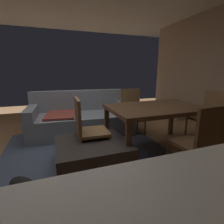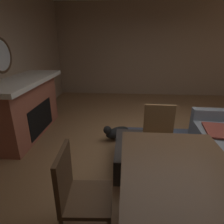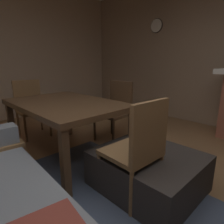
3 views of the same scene
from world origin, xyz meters
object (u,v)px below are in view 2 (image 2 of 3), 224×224
at_px(dining_chair_west, 159,134).
at_px(small_dog, 116,132).
at_px(fireplace, 25,107).
at_px(dining_table, 181,183).
at_px(ottoman_coffee_table, 143,155).
at_px(tv_remote, 150,148).
at_px(dining_chair_south, 77,190).
at_px(round_wall_mirror, 1,55).

bearing_deg(dining_chair_west, small_dog, -137.87).
distance_m(fireplace, dining_table, 3.14).
bearing_deg(fireplace, dining_table, 50.22).
relative_size(ottoman_coffee_table, tv_remote, 5.96).
height_order(ottoman_coffee_table, dining_table, dining_table).
bearing_deg(tv_remote, dining_table, -14.01).
bearing_deg(ottoman_coffee_table, dining_table, 10.35).
relative_size(ottoman_coffee_table, dining_chair_west, 1.03).
bearing_deg(fireplace, tv_remote, 65.95).
height_order(fireplace, dining_table, fireplace).
bearing_deg(ottoman_coffee_table, dining_chair_west, 100.51).
bearing_deg(tv_remote, small_dog, -171.31).
distance_m(ottoman_coffee_table, dining_table, 1.23).
xyz_separation_m(ottoman_coffee_table, dining_chair_south, (1.12, -0.70, 0.34)).
distance_m(round_wall_mirror, dining_table, 3.48).
height_order(round_wall_mirror, dining_chair_west, round_wall_mirror).
height_order(fireplace, dining_chair_south, fireplace).
relative_size(fireplace, tv_remote, 12.69).
bearing_deg(dining_table, fireplace, -129.78).
height_order(fireplace, dining_chair_west, fireplace).
xyz_separation_m(tv_remote, dining_table, (0.99, 0.13, 0.28)).
bearing_deg(dining_chair_south, ottoman_coffee_table, 147.98).
bearing_deg(dining_chair_south, dining_table, 90.34).
bearing_deg(dining_chair_west, tv_remote, -39.25).
relative_size(ottoman_coffee_table, dining_chair_south, 1.03).
distance_m(fireplace, round_wall_mirror, 1.00).
bearing_deg(small_dog, dining_table, 19.05).
bearing_deg(small_dog, dining_chair_south, -7.85).
xyz_separation_m(fireplace, ottoman_coffee_table, (0.89, 2.21, -0.38)).
bearing_deg(small_dog, fireplace, -94.37).
bearing_deg(round_wall_mirror, dining_chair_south, 41.67).
height_order(ottoman_coffee_table, tv_remote, tv_remote).
height_order(fireplace, tv_remote, fireplace).
distance_m(fireplace, small_dog, 1.82).
height_order(round_wall_mirror, dining_table, round_wall_mirror).
relative_size(tv_remote, small_dog, 0.31).
height_order(dining_table, dining_chair_west, dining_chair_west).
bearing_deg(dining_chair_west, dining_table, -0.15).
relative_size(round_wall_mirror, small_dog, 1.22).
bearing_deg(dining_table, dining_chair_south, -89.66).
relative_size(tv_remote, dining_table, 0.10).
relative_size(fireplace, ottoman_coffee_table, 2.13).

